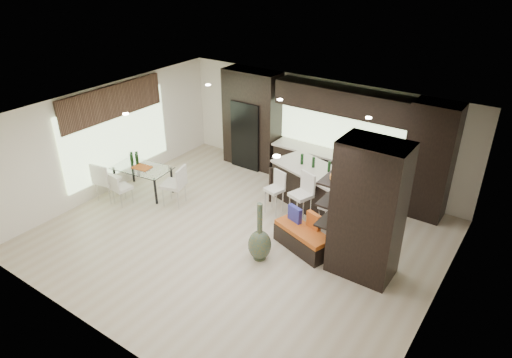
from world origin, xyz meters
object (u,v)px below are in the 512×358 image
Objects in this scene: chair_far at (108,182)px; chair_end at (174,187)px; stool_right at (329,214)px; chair_near at (122,190)px; bench at (302,239)px; floor_vase at (260,232)px; dining_table at (144,180)px; kitchen_island at (318,189)px; stool_mid at (300,204)px; stool_left at (274,197)px.

chair_far is 1.00× the size of chair_end.
stool_right is 5.41m from chair_far.
chair_far is (-0.45, -0.05, 0.09)m from chair_near.
chair_end is at bearing -159.10° from bench.
stool_right reaches higher than bench.
dining_table is at bearing 171.32° from floor_vase.
stool_mid reaches higher than kitchen_island.
chair_near is 1.26m from chair_end.
stool_right is at bearing 97.58° from bench.
stool_mid is 0.68× the size of dining_table.
chair_far is (-4.40, -0.13, -0.17)m from floor_vase.
stool_mid reaches higher than stool_right.
chair_far is at bearing -151.45° from bench.
stool_left is 1.81m from floor_vase.
floor_vase is at bearing -15.77° from dining_table.
floor_vase is at bearing 7.88° from chair_near.
floor_vase is at bearing -107.49° from bench.
stool_left is 1.43m from stool_right.
chair_near is at bearing -158.40° from stool_right.
chair_far is at bearing -159.55° from stool_right.
floor_vase is at bearing -71.26° from stool_mid.
bench is (0.55, -0.86, -0.24)m from stool_mid.
chair_near is (-4.50, -0.84, 0.13)m from bench.
chair_end is (-3.62, -1.03, 0.01)m from stool_right.
stool_mid is 1.04× the size of chair_far.
chair_end is (1.05, 0.00, 0.12)m from dining_table.
dining_table reaches higher than bench.
stool_mid is 1.06× the size of stool_right.
stool_left reaches higher than chair_near.
bench is 1.37× the size of chair_end.
stool_right is at bearing 9.72° from chair_far.
chair_far is (-4.40, -2.57, -0.02)m from kitchen_island.
dining_table is (-3.95, -1.83, -0.14)m from kitchen_island.
stool_left is 2.43m from chair_end.
chair_near is 0.46m from chair_far.
stool_right is 1.22× the size of chair_near.
floor_vase is at bearing -51.58° from stool_left.
stool_right reaches higher than stool_left.
stool_right is (0.71, 0.01, -0.03)m from stool_mid.
floor_vase is 1.36× the size of chair_far.
floor_vase reaches higher than stool_right.
bench is at bearing -99.38° from stool_right.
chair_near is (-3.95, -2.52, -0.11)m from kitchen_island.
floor_vase is (0.00, -1.62, 0.15)m from stool_mid.
chair_end is (-2.90, -1.02, -0.02)m from stool_mid.
chair_end is at bearing -139.49° from stool_left.
stool_left is 3.67m from chair_near.
stool_left is at bearing 16.47° from chair_far.
dining_table is (-3.24, -1.04, -0.07)m from stool_left.
stool_mid is 0.71m from stool_right.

